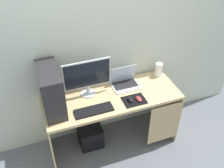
% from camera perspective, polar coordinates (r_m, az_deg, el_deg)
% --- Properties ---
extents(ground_plane, '(8.00, 8.00, 0.00)m').
position_cam_1_polar(ground_plane, '(3.53, 0.00, -12.33)').
color(ground_plane, slate).
extents(wall_back, '(4.00, 0.05, 2.60)m').
position_cam_1_polar(wall_back, '(2.94, -2.23, 9.13)').
color(wall_back, beige).
rests_on(wall_back, ground_plane).
extents(desk, '(1.57, 0.59, 0.78)m').
position_cam_1_polar(desk, '(3.08, 0.45, -4.93)').
color(desk, tan).
rests_on(desk, ground_plane).
extents(pc_tower, '(0.21, 0.49, 0.50)m').
position_cam_1_polar(pc_tower, '(2.75, -13.22, -1.34)').
color(pc_tower, '#232326').
rests_on(pc_tower, desk).
extents(monitor, '(0.54, 0.17, 0.45)m').
position_cam_1_polar(monitor, '(2.87, -5.45, 1.61)').
color(monitor, '#B7BCC6').
rests_on(monitor, desk).
extents(laptop, '(0.33, 0.25, 0.24)m').
position_cam_1_polar(laptop, '(3.13, 2.80, 0.59)').
color(laptop, '#B7BCC6').
rests_on(laptop, desk).
extents(speaker, '(0.09, 0.09, 0.18)m').
position_cam_1_polar(speaker, '(3.30, 10.16, 3.09)').
color(speaker, white).
rests_on(speaker, desk).
extents(keyboard, '(0.42, 0.14, 0.02)m').
position_cam_1_polar(keyboard, '(2.80, -4.00, -5.78)').
color(keyboard, black).
rests_on(keyboard, desk).
extents(mousepad, '(0.26, 0.20, 0.00)m').
position_cam_1_polar(mousepad, '(2.94, 4.87, -3.58)').
color(mousepad, black).
rests_on(mousepad, desk).
extents(mouse_left, '(0.06, 0.10, 0.03)m').
position_cam_1_polar(mouse_left, '(2.92, 4.00, -3.37)').
color(mouse_left, black).
rests_on(mouse_left, mousepad).
extents(mouse_right, '(0.06, 0.10, 0.03)m').
position_cam_1_polar(mouse_right, '(2.93, 5.91, -3.25)').
color(mouse_right, '#B23333').
rests_on(mouse_right, mousepad).
extents(subwoofer, '(0.29, 0.29, 0.29)m').
position_cam_1_polar(subwoofer, '(3.42, -4.77, -11.13)').
color(subwoofer, black).
rests_on(subwoofer, ground_plane).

